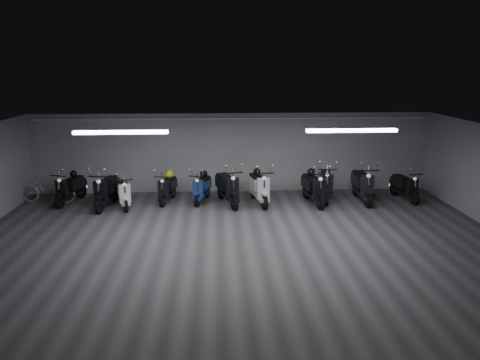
{
  "coord_description": "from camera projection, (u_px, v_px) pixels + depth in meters",
  "views": [
    {
      "loc": [
        -0.56,
        -10.51,
        4.39
      ],
      "look_at": [
        0.14,
        2.5,
        1.05
      ],
      "focal_mm": 33.42,
      "sensor_mm": 36.0,
      "label": 1
    }
  ],
  "objects": [
    {
      "name": "fluor_strip_left",
      "position": [
        121.0,
        132.0,
        11.42
      ],
      "size": [
        2.4,
        0.18,
        0.08
      ],
      "primitive_type": "cube",
      "color": "white",
      "rests_on": "ceiling"
    },
    {
      "name": "scooter_0",
      "position": [
        70.0,
        184.0,
        14.52
      ],
      "size": [
        1.09,
        1.88,
        1.33
      ],
      "primitive_type": null,
      "rotation": [
        0.0,
        0.0,
        -0.3
      ],
      "color": "black",
      "rests_on": "floor"
    },
    {
      "name": "scooter_9",
      "position": [
        363.0,
        180.0,
        14.71
      ],
      "size": [
        0.72,
        2.02,
        1.49
      ],
      "primitive_type": null,
      "rotation": [
        0.0,
        0.0,
        -0.02
      ],
      "color": "black",
      "rests_on": "floor"
    },
    {
      "name": "bicycle",
      "position": [
        47.0,
        185.0,
        14.62
      ],
      "size": [
        1.95,
        0.95,
        1.21
      ],
      "primitive_type": "imported",
      "rotation": [
        0.0,
        0.0,
        1.41
      ],
      "color": "silver",
      "rests_on": "floor"
    },
    {
      "name": "scooter_2",
      "position": [
        123.0,
        188.0,
        14.15
      ],
      "size": [
        1.04,
        1.79,
        1.26
      ],
      "primitive_type": null,
      "rotation": [
        0.0,
        0.0,
        0.3
      ],
      "color": "white",
      "rests_on": "floor"
    },
    {
      "name": "ceiling",
      "position": [
        240.0,
        135.0,
        10.59
      ],
      "size": [
        14.0,
        10.0,
        0.01
      ],
      "primitive_type": "cube",
      "color": "slate",
      "rests_on": "ground"
    },
    {
      "name": "fluor_strip_right",
      "position": [
        352.0,
        131.0,
        11.73
      ],
      "size": [
        2.4,
        0.18,
        0.08
      ],
      "primitive_type": "cube",
      "color": "white",
      "rests_on": "ceiling"
    },
    {
      "name": "scooter_4",
      "position": [
        202.0,
        184.0,
        14.69
      ],
      "size": [
        0.99,
        1.76,
        1.25
      ],
      "primitive_type": null,
      "rotation": [
        0.0,
        0.0,
        -0.27
      ],
      "color": "navy",
      "rests_on": "floor"
    },
    {
      "name": "conduit",
      "position": [
        232.0,
        119.0,
        15.4
      ],
      "size": [
        13.6,
        0.05,
        0.05
      ],
      "primitive_type": "cylinder",
      "rotation": [
        0.0,
        1.57,
        0.0
      ],
      "color": "white",
      "rests_on": "back_wall"
    },
    {
      "name": "back_wall",
      "position": [
        232.0,
        153.0,
        15.78
      ],
      "size": [
        14.0,
        0.01,
        2.8
      ],
      "primitive_type": "cube",
      "color": "#969698",
      "rests_on": "ground"
    },
    {
      "name": "helmet_2",
      "position": [
        257.0,
        172.0,
        14.66
      ],
      "size": [
        0.24,
        0.24,
        0.24
      ],
      "primitive_type": "sphere",
      "color": "black",
      "rests_on": "scooter_6"
    },
    {
      "name": "helmet_3",
      "position": [
        204.0,
        174.0,
        14.84
      ],
      "size": [
        0.26,
        0.26,
        0.26
      ],
      "primitive_type": "sphere",
      "color": "black",
      "rests_on": "scooter_4"
    },
    {
      "name": "scooter_8",
      "position": [
        326.0,
        179.0,
        14.87
      ],
      "size": [
        0.99,
        2.09,
        1.49
      ],
      "primitive_type": null,
      "rotation": [
        0.0,
        0.0,
        -0.17
      ],
      "color": "black",
      "rests_on": "floor"
    },
    {
      "name": "helmet_1",
      "position": [
        169.0,
        174.0,
        14.8
      ],
      "size": [
        0.28,
        0.28,
        0.28
      ],
      "primitive_type": "sphere",
      "color": "yellow",
      "rests_on": "scooter_3"
    },
    {
      "name": "scooter_10",
      "position": [
        405.0,
        182.0,
        14.88
      ],
      "size": [
        0.88,
        1.77,
        1.26
      ],
      "primitive_type": null,
      "rotation": [
        0.0,
        0.0,
        0.19
      ],
      "color": "black",
      "rests_on": "floor"
    },
    {
      "name": "helmet_0",
      "position": [
        311.0,
        172.0,
        14.62
      ],
      "size": [
        0.26,
        0.26,
        0.26
      ],
      "primitive_type": "sphere",
      "color": "black",
      "rests_on": "scooter_7"
    },
    {
      "name": "front_wall",
      "position": [
        259.0,
        291.0,
        6.1
      ],
      "size": [
        14.0,
        0.01,
        2.8
      ],
      "primitive_type": "cube",
      "color": "#969698",
      "rests_on": "ground"
    },
    {
      "name": "scooter_5",
      "position": [
        227.0,
        182.0,
        14.4
      ],
      "size": [
        1.22,
        2.1,
        1.48
      ],
      "primitive_type": null,
      "rotation": [
        0.0,
        0.0,
        0.3
      ],
      "color": "black",
      "rests_on": "floor"
    },
    {
      "name": "floor",
      "position": [
        240.0,
        245.0,
        11.29
      ],
      "size": [
        14.0,
        10.0,
        0.01
      ],
      "primitive_type": "cube",
      "color": "#3D3C3F",
      "rests_on": "ground"
    },
    {
      "name": "scooter_6",
      "position": [
        259.0,
        182.0,
        14.48
      ],
      "size": [
        0.98,
        2.02,
        1.44
      ],
      "primitive_type": null,
      "rotation": [
        0.0,
        0.0,
        0.18
      ],
      "color": "white",
      "rests_on": "floor"
    },
    {
      "name": "helmet_4",
      "position": [
        73.0,
        174.0,
        14.68
      ],
      "size": [
        0.24,
        0.24,
        0.24
      ],
      "primitive_type": "sphere",
      "color": "black",
      "rests_on": "scooter_0"
    },
    {
      "name": "scooter_7",
      "position": [
        314.0,
        183.0,
        14.44
      ],
      "size": [
        0.93,
        1.99,
        1.43
      ],
      "primitive_type": null,
      "rotation": [
        0.0,
        0.0,
        0.15
      ],
      "color": "black",
      "rests_on": "floor"
    },
    {
      "name": "scooter_3",
      "position": [
        167.0,
        184.0,
        14.65
      ],
      "size": [
        0.89,
        1.74,
        1.23
      ],
      "primitive_type": null,
      "rotation": [
        0.0,
        0.0,
        -0.21
      ],
      "color": "black",
      "rests_on": "floor"
    },
    {
      "name": "scooter_1",
      "position": [
        106.0,
        185.0,
        14.1
      ],
      "size": [
        0.92,
        2.02,
        1.45
      ],
      "primitive_type": null,
      "rotation": [
        0.0,
        0.0,
        -0.14
      ],
      "color": "black",
      "rests_on": "floor"
    }
  ]
}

